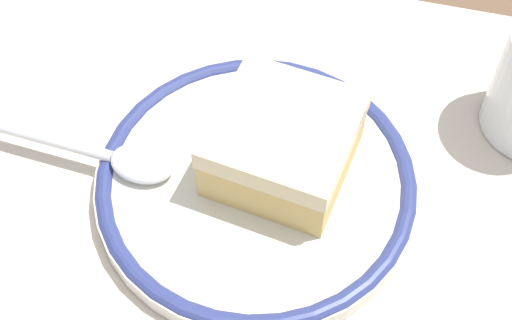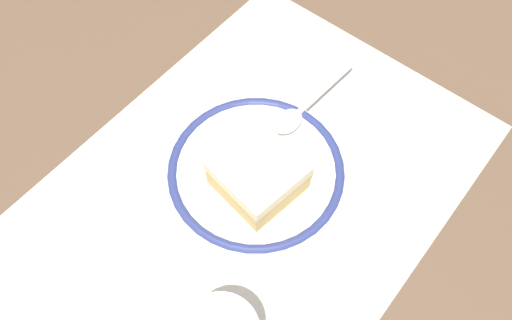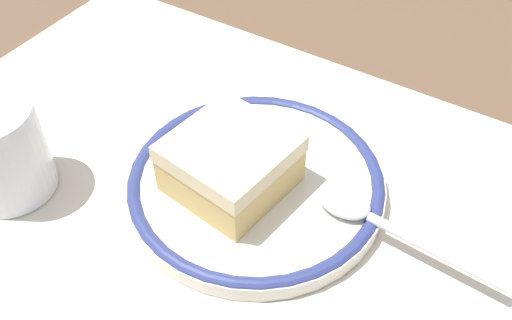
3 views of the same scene
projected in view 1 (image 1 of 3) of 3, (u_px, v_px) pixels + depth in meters
The scene contains 5 objects.
ground_plane at pixel (306, 194), 0.46m from camera, with size 2.40×2.40×0.00m, color brown.
placemat at pixel (306, 194), 0.46m from camera, with size 0.53×0.37×0.00m, color beige.
plate at pixel (256, 184), 0.45m from camera, with size 0.19×0.19×0.02m.
cake_slice at pixel (283, 144), 0.44m from camera, with size 0.09×0.09×0.04m.
spoon at pixel (111, 155), 0.45m from camera, with size 0.14×0.03×0.01m.
Camera 1 is at (0.03, -0.24, 0.39)m, focal length 53.28 mm.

